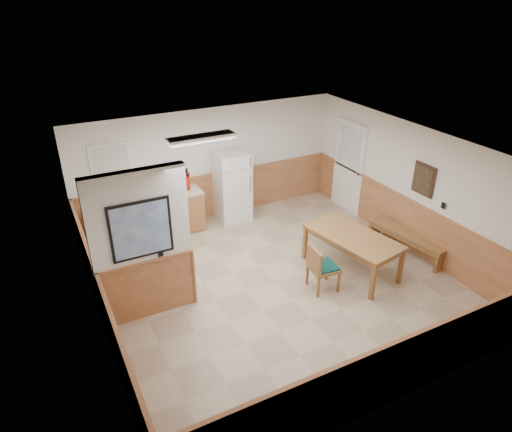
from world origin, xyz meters
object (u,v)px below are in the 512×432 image
dining_chair (319,265)px  fire_extinguisher (187,181)px  dining_bench (407,237)px  soap_bottle (120,198)px  dining_table (352,240)px  refrigerator (232,186)px

dining_chair → fire_extinguisher: 3.48m
dining_bench → soap_bottle: soap_bottle is taller
dining_table → soap_bottle: bearing=128.8°
dining_bench → soap_bottle: size_ratio=8.43×
dining_table → fire_extinguisher: 3.66m
dining_bench → soap_bottle: bearing=139.2°
dining_chair → dining_table: bearing=19.4°
dining_bench → refrigerator: bearing=120.6°
dining_table → fire_extinguisher: size_ratio=3.96×
dining_chair → dining_bench: bearing=10.5°
dining_bench → dining_chair: bearing=176.4°
refrigerator → dining_table: 3.12m
dining_table → soap_bottle: (-3.50, 2.98, 0.34)m
refrigerator → soap_bottle: bearing=-179.9°
refrigerator → soap_bottle: (-2.43, 0.05, 0.21)m
dining_chair → fire_extinguisher: bearing=115.6°
refrigerator → dining_bench: size_ratio=0.92×
fire_extinguisher → soap_bottle: 1.42m
fire_extinguisher → refrigerator: bearing=11.8°
refrigerator → fire_extinguisher: (-1.01, 0.04, 0.32)m
soap_bottle → dining_bench: bearing=-31.4°
dining_table → dining_chair: size_ratio=2.24×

